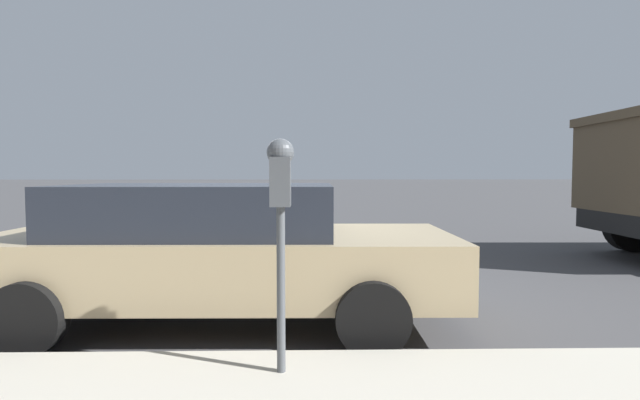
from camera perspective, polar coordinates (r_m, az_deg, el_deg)
name	(u,v)px	position (r m, az deg, el deg)	size (l,w,h in m)	color
ground_plane	(259,298)	(6.30, -7.01, -11.11)	(220.00, 220.00, 0.00)	#424244
parking_meter	(281,194)	(3.46, -4.53, 0.66)	(0.21, 0.19, 1.64)	#4C5156
car_tan	(216,249)	(5.26, -11.79, -5.51)	(2.17, 4.73, 1.43)	tan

